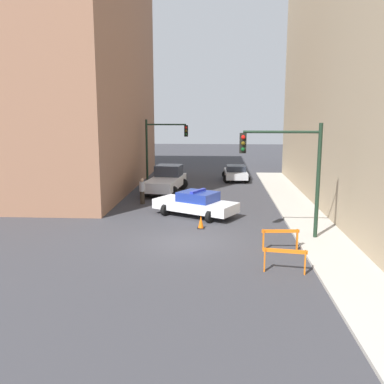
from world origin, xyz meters
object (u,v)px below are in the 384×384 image
(pedestrian_crossing, at_px, (142,191))
(police_car, at_px, (196,203))
(parked_car_near, at_px, (236,173))
(white_truck, at_px, (166,180))
(traffic_light_far, at_px, (160,142))
(barrier_mid, at_px, (280,236))
(traffic_cone, at_px, (201,222))
(traffic_light_near, at_px, (293,163))
(barrier_front, at_px, (285,257))

(pedestrian_crossing, bearing_deg, police_car, -41.75)
(parked_car_near, bearing_deg, white_truck, -133.53)
(traffic_light_far, relative_size, parked_car_near, 1.20)
(barrier_mid, distance_m, traffic_cone, 4.77)
(police_car, bearing_deg, traffic_light_near, -103.17)
(barrier_front, bearing_deg, barrier_mid, 85.50)
(traffic_light_near, distance_m, pedestrian_crossing, 11.19)
(police_car, relative_size, barrier_mid, 3.13)
(pedestrian_crossing, relative_size, traffic_cone, 2.53)
(parked_car_near, height_order, traffic_cone, parked_car_near)
(white_truck, height_order, traffic_cone, white_truck)
(barrier_mid, bearing_deg, pedestrian_crossing, 130.33)
(barrier_mid, bearing_deg, traffic_cone, 137.52)
(traffic_light_far, xyz_separation_m, barrier_mid, (7.38, -16.65, -2.78))
(traffic_light_far, distance_m, white_truck, 4.52)
(traffic_light_far, height_order, barrier_mid, traffic_light_far)
(parked_car_near, xyz_separation_m, barrier_front, (0.98, -21.49, -0.06))
(police_car, bearing_deg, pedestrian_crossing, 79.18)
(parked_car_near, height_order, pedestrian_crossing, pedestrian_crossing)
(traffic_light_near, relative_size, traffic_light_far, 1.00)
(pedestrian_crossing, bearing_deg, white_truck, 74.42)
(police_car, xyz_separation_m, traffic_cone, (0.39, -2.58, -0.41))
(traffic_light_near, bearing_deg, barrier_mid, -111.94)
(barrier_front, bearing_deg, white_truck, 111.76)
(pedestrian_crossing, bearing_deg, barrier_front, -59.23)
(white_truck, xyz_separation_m, barrier_mid, (6.45, -12.99, -0.29))
(pedestrian_crossing, xyz_separation_m, traffic_cone, (3.98, -5.61, -0.54))
(traffic_light_near, xyz_separation_m, traffic_cone, (-4.17, 1.59, -3.21))
(parked_car_near, relative_size, pedestrian_crossing, 2.62)
(barrier_front, height_order, traffic_cone, barrier_front)
(traffic_light_near, height_order, pedestrian_crossing, traffic_light_near)
(traffic_light_near, height_order, white_truck, traffic_light_near)
(traffic_light_near, height_order, parked_car_near, traffic_light_near)
(police_car, xyz_separation_m, white_truck, (-2.55, 7.19, 0.18))
(traffic_light_far, bearing_deg, police_car, -72.25)
(traffic_light_near, relative_size, police_car, 1.04)
(parked_car_near, height_order, barrier_front, parked_car_near)
(traffic_light_near, relative_size, traffic_cone, 7.93)
(police_car, xyz_separation_m, barrier_mid, (3.91, -5.80, -0.11))
(white_truck, xyz_separation_m, traffic_cone, (2.94, -9.77, -0.59))
(police_car, distance_m, parked_car_near, 13.32)
(white_truck, height_order, parked_car_near, white_truck)
(barrier_front, bearing_deg, traffic_light_near, 78.59)
(parked_car_near, bearing_deg, pedestrian_crossing, -123.71)
(traffic_light_far, bearing_deg, traffic_cone, -73.94)
(traffic_light_near, relative_size, pedestrian_crossing, 3.13)
(barrier_front, bearing_deg, pedestrian_crossing, 122.40)
(traffic_light_far, height_order, traffic_cone, traffic_light_far)
(pedestrian_crossing, height_order, barrier_mid, pedestrian_crossing)
(traffic_light_near, bearing_deg, traffic_light_far, 118.13)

